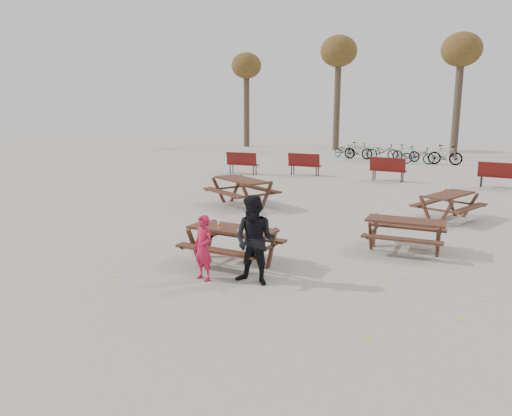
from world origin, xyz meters
The scene contains 14 objects.
ground centered at (0.00, 0.00, 0.00)m, with size 80.00×80.00×0.00m, color gray.
main_picnic_table centered at (0.00, 0.00, 0.59)m, with size 1.80×1.45×0.78m.
food_tray centered at (0.34, -0.17, 0.79)m, with size 0.18×0.11×0.04m, color white.
bread_roll centered at (0.34, -0.17, 0.83)m, with size 0.14×0.06×0.05m, color tan.
soda_bottle centered at (-0.22, -0.15, 0.85)m, with size 0.07×0.07×0.17m.
child centered at (0.01, -1.04, 0.62)m, with size 0.45×0.30×1.24m, color #BA173B.
adult centered at (0.94, -0.76, 0.82)m, with size 0.80×0.62×1.64m, color black.
picnic_table_east centered at (2.89, 2.62, 0.36)m, with size 1.69×1.36×0.73m, color #331A12, non-canonical shape.
picnic_table_north centered at (-2.83, 5.20, 0.44)m, with size 2.06×1.66×0.89m, color #331A12, non-canonical shape.
picnic_table_far centered at (3.29, 6.29, 0.38)m, with size 1.78×1.44×0.77m, color #331A12, non-canonical shape.
park_bench_row centered at (-1.57, 12.53, 0.52)m, with size 12.32×1.93×1.03m.
bicycle_row centered at (-1.71, 20.41, 0.48)m, with size 7.69×2.35×1.07m.
tree_row centered at (0.90, 25.15, 6.19)m, with size 32.17×3.52×8.26m.
fallen_leaves centered at (0.50, 2.50, 0.00)m, with size 11.00×11.00×0.01m, color gold, non-canonical shape.
Camera 1 is at (5.15, -8.37, 3.25)m, focal length 35.00 mm.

